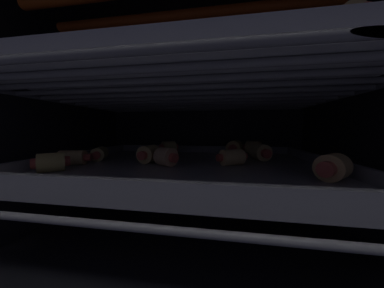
{
  "coord_description": "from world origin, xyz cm",
  "views": [
    {
      "loc": [
        5.53,
        -30.72,
        17.44
      ],
      "look_at": [
        0.0,
        3.61,
        14.64
      ],
      "focal_mm": 17.05,
      "sensor_mm": 36.0,
      "label": 1
    }
  ],
  "objects": [
    {
      "name": "ground_plane",
      "position": [
        0.0,
        0.0,
        -0.6
      ],
      "size": [
        55.38,
        44.24,
        1.2
      ],
      "primitive_type": "cube",
      "color": "black"
    },
    {
      "name": "oven_wall_back",
      "position": [
        0.0,
        21.52,
        18.45
      ],
      "size": [
        55.38,
        1.2,
        36.9
      ],
      "primitive_type": "cube",
      "color": "black",
      "rests_on": "ground_plane"
    },
    {
      "name": "oven_wall_left",
      "position": [
        -27.09,
        0.0,
        18.45
      ],
      "size": [
        1.2,
        41.84,
        36.9
      ],
      "primitive_type": "cube",
      "color": "black",
      "rests_on": "ground_plane"
    },
    {
      "name": "oven_wall_right",
      "position": [
        27.09,
        0.0,
        18.45
      ],
      "size": [
        1.2,
        41.84,
        36.9
      ],
      "primitive_type": "cube",
      "color": "black",
      "rests_on": "ground_plane"
    },
    {
      "name": "oven_ceiling",
      "position": [
        0.0,
        0.0,
        37.5
      ],
      "size": [
        55.38,
        44.24,
        1.2
      ],
      "primitive_type": "cube",
      "color": "black"
    },
    {
      "name": "heating_element",
      "position": [
        0.0,
        0.0,
        34.32
      ],
      "size": [
        42.38,
        18.77,
        1.51
      ],
      "color": "#F25919"
    },
    {
      "name": "oven_rack_lower",
      "position": [
        0.0,
        0.0,
        10.21
      ],
      "size": [
        50.49,
        41.01,
        0.65
      ],
      "color": "slate"
    },
    {
      "name": "baking_tray_lower",
      "position": [
        0.0,
        0.0,
        11.17
      ],
      "size": [
        44.35,
        33.38,
        2.6
      ],
      "color": "gray",
      "rests_on": "oven_rack_lower"
    },
    {
      "name": "pig_in_blanket_lower_0",
      "position": [
        -3.35,
        -2.28,
        12.98
      ],
      "size": [
        4.6,
        4.05,
        2.98
      ],
      "rotation": [
        0.0,
        0.0,
        4.15
      ],
      "color": "#E4B385",
      "rests_on": "baking_tray_lower"
    },
    {
      "name": "pig_in_blanket_lower_1",
      "position": [
        8.68,
        13.34,
        13.15
      ],
      "size": [
        4.23,
        5.96,
        3.33
      ],
      "rotation": [
        0.0,
        0.0,
        2.9
      ],
      "color": "#ECC271",
      "rests_on": "baking_tray_lower"
    },
    {
      "name": "pig_in_blanket_lower_2",
      "position": [
        -17.98,
        -8.93,
        12.82
      ],
      "size": [
        4.19,
        4.11,
        2.67
      ],
      "rotation": [
        0.0,
        0.0,
        5.48
      ],
      "color": "#DDC36E",
      "rests_on": "baking_tray_lower"
    },
    {
      "name": "pig_in_blanket_lower_3",
      "position": [
        -6.55,
        10.03,
        13.1
      ],
      "size": [
        4.5,
        4.27,
        3.22
      ],
      "rotation": [
        0.0,
        0.0,
        5.37
      ],
      "color": "#D6C276",
      "rests_on": "baking_tray_lower"
    },
    {
      "name": "pig_in_blanket_lower_4",
      "position": [
        7.35,
        0.34,
        12.81
      ],
      "size": [
        5.39,
        4.12,
        2.64
      ],
      "rotation": [
        0.0,
        0.0,
        2.09
      ],
      "color": "#E0B879",
      "rests_on": "baking_tray_lower"
    },
    {
      "name": "pig_in_blanket_lower_5",
      "position": [
        -7.24,
        0.07,
        13.05
      ],
      "size": [
        3.62,
        5.32,
        3.11
      ],
      "rotation": [
        0.0,
        0.0,
        6.12
      ],
      "color": "#D6BB75",
      "rests_on": "baking_tray_lower"
    },
    {
      "name": "pig_in_blanket_lower_6",
      "position": [
        13.03,
        5.92,
        13.06
      ],
      "size": [
        3.97,
        5.56,
        3.14
      ],
      "rotation": [
        0.0,
        0.0,
        0.29
      ],
      "color": "#DDC380",
      "rests_on": "baking_tray_lower"
    },
    {
      "name": "pig_in_blanket_lower_7",
      "position": [
        -17.62,
        0.82,
        12.75
      ],
      "size": [
        3.81,
        5.49,
        2.52
      ],
      "rotation": [
        0.0,
        0.0,
        3.53
      ],
      "color": "#D4C57D",
      "rests_on": "baking_tray_lower"
    },
    {
      "name": "pig_in_blanket_lower_8",
      "position": [
        13.08,
        13.66,
        13.09
      ],
      "size": [
        5.01,
        4.26,
        3.2
      ],
      "rotation": [
        0.0,
        0.0,
        1.1
      ],
      "color": "#E5C27D",
      "rests_on": "baking_tray_lower"
    },
    {
      "name": "pig_in_blanket_lower_9",
      "position": [
        18.34,
        -7.52,
        13.06
      ],
      "size": [
        4.61,
        4.59,
        3.14
      ],
      "rotation": [
        0.0,
        0.0,
        5.49
      ],
      "color": "#DFB475",
      "rests_on": "baking_tray_lower"
    },
    {
      "name": "pig_in_blanket_lower_10",
      "position": [
        -19.13,
        -3.97,
        12.71
      ],
      "size": [
        6.11,
        3.37,
        2.44
      ],
      "rotation": [
        0.0,
        0.0,
        4.97
      ],
      "color": "#EAC181",
      "rests_on": "baking_tray_lower"
    },
    {
      "name": "oven_rack_upper",
      "position": [
        0.0,
        0.0,
        22.79
      ],
      "size": [
        50.58,
        41.01,
        0.74
      ],
      "color": "slate"
    },
    {
      "name": "baking_tray_upper",
      "position": [
        0.0,
        0.0,
        23.71
      ],
      "size": [
        44.35,
        33.38,
        2.42
      ],
      "color": "silver",
      "rests_on": "oven_rack_upper"
    },
    {
      "name": "pig_in_blanket_upper_0",
      "position": [
        -17.5,
        -2.15,
        25.1
      ],
      "size": [
        4.95,
        2.89,
        2.54
      ],
      "rotation": [
        0.0,
        0.0,
        1.69
      ],
      "color": "#E6B46F",
      "rests_on": "baking_tray_upper"
    },
    {
      "name": "pig_in_blanket_upper_1",
      "position": [
        -13.08,
        -13.17,
        25.23
      ],
      "size": [
        3.83,
        5.07,
        2.81
      ],
      "rotation": [
        0.0,
        0.0,
        5.76
      ],
      "color": "#DAC784",
      "rests_on": "baking_tray_upper"
    },
    {
      "name": "pig_in_blanket_upper_2",
      "position": [
        13.88,
        0.74,
        25.34
      ],
      "size": [
        4.19,
        4.78,
        3.02
      ],
      "rotation": [
        0.0,
        0.0,
        0.53
      ],
      "color": "#EBB382",
      "rests_on": "baking_tray_upper"
    },
    {
      "name": "pig_in_blanket_upper_3",
      "position": [
        15.0,
        -12.82,
        25.48
      ],
      "size": [
        4.2,
        5.62,
        3.31
      ],
      "rotation": [
        0.0,
        0.0,
        0.27
      ],
      "color": "#D9B870",
      "rests_on": "baking_tray_upper"
    },
    {
      "name": "pig_in_blanket_upper_4",
      "position": [
        -0.44,
        -1.95,
        25.21
      ],
      "size": [
        5.74,
        3.7,
        2.78
      ],
      "rotation": [
        0.0,
        0.0,
        4.36
      ],
      "color": "#E0B16E",
      "rests_on": "baking_tray_upper"
    },
    {
      "name": "pig_in_blanket_upper_5",
      "position": [
        0.54,
        3.2,
        25.44
      ],
      "size": [
        3.78,
        4.8,
        3.23
      ],
      "rotation": [
        0.0,
        0.0,
        0.18
      ],
      "color": "#E1B47D",
      "rests_on": "baking_tray_upper"
    },
    {
      "name": "pig_in_blanket_upper_6",
      "position": [
        9.12,
        0.93,
        25.14
      ],
      "size": [
        5.41,
        5.32,
        2.63
      ],
      "rotation": [
        0.0,
        0.0,
        5.48
      ],
      "color": "#DDB272",
      "rests_on": "baking_tray_upper"
    },
    {
      "name": "pig_in_blanket_upper_7",
      "position": [
        4.15,
        -12.79,
        25.19
      ],
      "size": [
        3.28,
        5.26,
        2.74
      ],
      "rotation": [
        0.0,
        0.0,
        6.11
      ],
      "color": "#D7BA84",
      "rests_on": "baking_tray_upper"
    }
  ]
}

